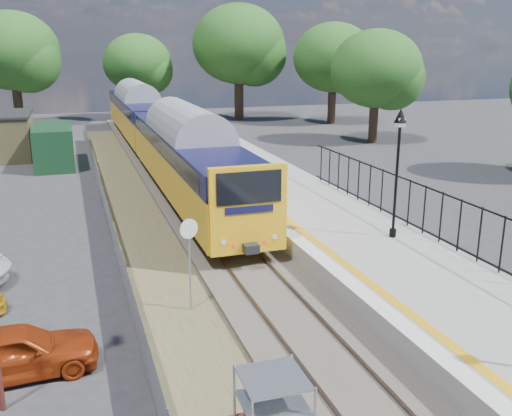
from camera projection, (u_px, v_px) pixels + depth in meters
name	position (u px, v px, depth m)	size (l,w,h in m)	color
ground	(329.00, 370.00, 13.71)	(120.00, 120.00, 0.00)	#2D2D30
track_bed	(213.00, 242.00, 22.38)	(5.90, 80.00, 0.29)	#473F38
platform	(340.00, 235.00, 22.16)	(5.00, 70.00, 0.90)	gray
platform_edge	(290.00, 229.00, 21.42)	(0.90, 70.00, 0.01)	silver
victorian_lamp_north	(399.00, 143.00, 19.61)	(0.44, 0.44, 4.60)	black
palisade_fence	(497.00, 241.00, 17.22)	(0.12, 26.00, 2.00)	black
wire_fence	(110.00, 222.00, 23.25)	(0.06, 52.00, 1.20)	#999EA3
tree_line	(144.00, 57.00, 50.72)	(56.80, 43.80, 11.88)	#332319
train	(156.00, 128.00, 37.63)	(2.82, 40.83, 3.51)	#EBAA14
speed_sign	(189.00, 249.00, 16.18)	(0.56, 0.21, 2.86)	#999EA3
car_red	(16.00, 352.00, 13.31)	(1.49, 3.71, 1.26)	#99310E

